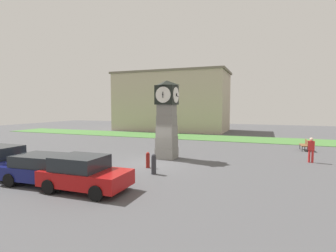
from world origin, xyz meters
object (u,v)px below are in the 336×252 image
(bollard_near_tower, at_px, (154,164))
(car_by_building, at_px, (84,173))
(car_navy_sedan, at_px, (1,161))
(car_near_tower, at_px, (46,169))
(bench, at_px, (305,144))
(clock_tower, at_px, (167,119))
(bollard_mid_row, at_px, (148,160))
(pedestrian_near_bench, at_px, (311,148))
(street_lamp_near_road, at_px, (187,110))

(bollard_near_tower, xyz_separation_m, car_by_building, (-1.71, -3.72, 0.21))
(car_navy_sedan, distance_m, car_by_building, 5.64)
(car_near_tower, bearing_deg, bench, 50.15)
(clock_tower, relative_size, bollard_mid_row, 5.77)
(bollard_near_tower, height_order, pedestrian_near_bench, pedestrian_near_bench)
(car_by_building, xyz_separation_m, street_lamp_near_road, (-3.27, 25.97, 2.45))
(car_navy_sedan, height_order, car_near_tower, car_navy_sedan)
(clock_tower, height_order, bench, clock_tower)
(bench, relative_size, pedestrian_near_bench, 0.96)
(bench, bearing_deg, car_near_tower, -129.85)
(car_by_building, relative_size, street_lamp_near_road, 0.71)
(bollard_near_tower, height_order, bench, bollard_near_tower)
(car_near_tower, distance_m, pedestrian_near_bench, 16.25)
(bollard_near_tower, height_order, street_lamp_near_road, street_lamp_near_road)
(bollard_near_tower, height_order, bollard_mid_row, bollard_near_tower)
(clock_tower, distance_m, bollard_mid_row, 3.98)
(car_near_tower, relative_size, bench, 2.73)
(car_navy_sedan, distance_m, car_near_tower, 3.24)
(bollard_near_tower, relative_size, car_by_building, 0.29)
(car_by_building, bearing_deg, clock_tower, 84.85)
(bollard_mid_row, xyz_separation_m, car_near_tower, (-3.14, -4.83, 0.24))
(bench, xyz_separation_m, street_lamp_near_road, (-13.77, 10.37, 2.71))
(bollard_mid_row, bearing_deg, car_near_tower, -123.04)
(street_lamp_near_road, bearing_deg, car_by_building, -82.83)
(bench, bearing_deg, pedestrian_near_bench, -92.41)
(clock_tower, height_order, pedestrian_near_bench, clock_tower)
(street_lamp_near_road, bearing_deg, bench, -37.00)
(street_lamp_near_road, bearing_deg, clock_tower, -77.34)
(clock_tower, xyz_separation_m, street_lamp_near_road, (-4.00, 17.81, 0.35))
(car_by_building, bearing_deg, bench, 56.05)
(car_near_tower, bearing_deg, bollard_near_tower, 41.09)
(bollard_mid_row, relative_size, car_near_tower, 0.22)
(bollard_mid_row, bearing_deg, car_by_building, -98.51)
(car_near_tower, xyz_separation_m, street_lamp_near_road, (-0.87, 25.83, 2.50))
(car_navy_sedan, relative_size, car_near_tower, 0.97)
(car_near_tower, distance_m, car_by_building, 2.40)
(clock_tower, distance_m, bench, 12.50)
(pedestrian_near_bench, bearing_deg, car_near_tower, -141.29)
(bollard_near_tower, bearing_deg, bollard_mid_row, 127.54)
(car_navy_sedan, xyz_separation_m, bench, (16.14, 15.35, -0.31))
(bollard_near_tower, bearing_deg, car_by_building, -114.65)
(bollard_mid_row, relative_size, pedestrian_near_bench, 0.58)
(pedestrian_near_bench, bearing_deg, car_navy_sedan, -147.73)
(car_navy_sedan, height_order, bench, car_navy_sedan)
(bench, distance_m, pedestrian_near_bench, 5.32)
(bollard_near_tower, distance_m, bollard_mid_row, 1.58)
(clock_tower, distance_m, car_near_tower, 8.87)
(car_near_tower, height_order, street_lamp_near_road, street_lamp_near_road)
(clock_tower, relative_size, bollard_near_tower, 4.94)
(car_by_building, bearing_deg, street_lamp_near_road, 97.17)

